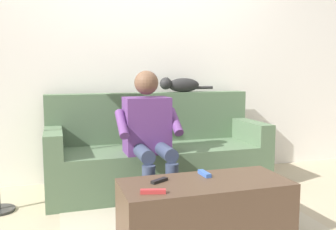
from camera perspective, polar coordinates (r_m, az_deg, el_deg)
ground_plane at (r=2.86m, az=2.43°, el=-15.56°), size 8.00×8.00×0.00m
back_wall at (r=3.76m, az=-3.56°, el=8.85°), size 5.12×0.06×2.44m
couch at (r=3.44m, az=-1.75°, el=-6.28°), size 2.00×0.73×0.88m
coffee_table at (r=2.43m, az=5.82°, el=-14.74°), size 1.08×0.47×0.39m
person_solo_seated at (r=2.99m, az=-3.03°, el=-2.38°), size 0.52×0.60×1.10m
cat_on_backrest at (r=3.66m, az=1.83°, el=4.79°), size 0.56×0.12×0.15m
remote_black at (r=2.33m, az=-1.36°, el=-10.27°), size 0.13×0.09×0.02m
remote_blue at (r=2.49m, az=5.75°, el=-9.15°), size 0.05×0.14×0.03m
remote_red at (r=2.13m, az=-2.36°, el=-11.91°), size 0.15×0.07×0.02m
floor_rug at (r=2.63m, az=4.44°, el=-17.52°), size 1.79×1.74×0.01m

